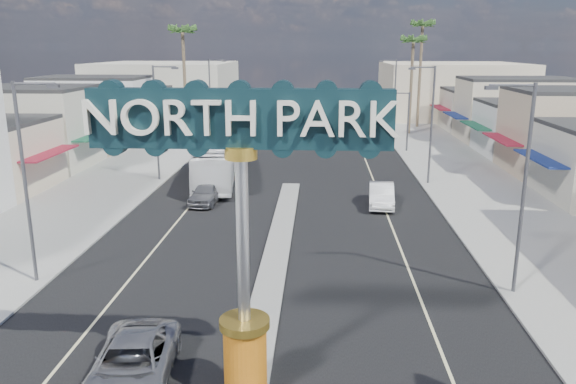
# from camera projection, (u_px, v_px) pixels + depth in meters

# --- Properties ---
(ground) EXTENTS (160.00, 160.00, 0.00)m
(ground) POSITION_uv_depth(u_px,v_px,m) (292.00, 182.00, 44.22)
(ground) COLOR gray
(ground) RESTS_ON ground
(road) EXTENTS (20.00, 120.00, 0.01)m
(road) POSITION_uv_depth(u_px,v_px,m) (292.00, 182.00, 44.21)
(road) COLOR black
(road) RESTS_ON ground
(median_island) EXTENTS (1.30, 30.00, 0.16)m
(median_island) POSITION_uv_depth(u_px,v_px,m) (276.00, 254.00, 28.73)
(median_island) COLOR gray
(median_island) RESTS_ON ground
(sidewalk_left) EXTENTS (8.00, 120.00, 0.12)m
(sidewalk_left) POSITION_uv_depth(u_px,v_px,m) (118.00, 179.00, 44.97)
(sidewalk_left) COLOR gray
(sidewalk_left) RESTS_ON ground
(sidewalk_right) EXTENTS (8.00, 120.00, 0.12)m
(sidewalk_right) POSITION_uv_depth(u_px,v_px,m) (472.00, 184.00, 43.43)
(sidewalk_right) COLOR gray
(sidewalk_right) RESTS_ON ground
(storefront_row_left) EXTENTS (12.00, 42.00, 6.00)m
(storefront_row_left) POSITION_uv_depth(u_px,v_px,m) (64.00, 121.00, 57.34)
(storefront_row_left) COLOR beige
(storefront_row_left) RESTS_ON ground
(storefront_row_right) EXTENTS (12.00, 42.00, 6.00)m
(storefront_row_right) POSITION_uv_depth(u_px,v_px,m) (544.00, 125.00, 54.71)
(storefront_row_right) COLOR #B7B29E
(storefront_row_right) RESTS_ON ground
(backdrop_far_left) EXTENTS (20.00, 20.00, 8.00)m
(backdrop_far_left) POSITION_uv_depth(u_px,v_px,m) (166.00, 89.00, 87.90)
(backdrop_far_left) COLOR #B7B29E
(backdrop_far_left) RESTS_ON ground
(backdrop_far_right) EXTENTS (20.00, 20.00, 8.00)m
(backdrop_far_right) POSITION_uv_depth(u_px,v_px,m) (451.00, 90.00, 85.49)
(backdrop_far_right) COLOR beige
(backdrop_far_right) RESTS_ON ground
(gateway_sign) EXTENTS (8.20, 1.50, 9.15)m
(gateway_sign) POSITION_uv_depth(u_px,v_px,m) (242.00, 211.00, 15.65)
(gateway_sign) COLOR orange
(gateway_sign) RESTS_ON median_island
(traffic_signal_left) EXTENTS (5.09, 0.45, 6.00)m
(traffic_signal_left) POSITION_uv_depth(u_px,v_px,m) (209.00, 108.00, 57.17)
(traffic_signal_left) COLOR #47474C
(traffic_signal_left) RESTS_ON ground
(traffic_signal_right) EXTENTS (5.09, 0.45, 6.00)m
(traffic_signal_right) POSITION_uv_depth(u_px,v_px,m) (390.00, 110.00, 56.16)
(traffic_signal_right) COLOR #47474C
(traffic_signal_right) RESTS_ON ground
(streetlight_l_near) EXTENTS (2.03, 0.22, 9.00)m
(streetlight_l_near) POSITION_uv_depth(u_px,v_px,m) (28.00, 174.00, 24.19)
(streetlight_l_near) COLOR #47474C
(streetlight_l_near) RESTS_ON ground
(streetlight_l_mid) EXTENTS (2.03, 0.22, 9.00)m
(streetlight_l_mid) POSITION_uv_depth(u_px,v_px,m) (158.00, 117.00, 43.52)
(streetlight_l_mid) COLOR #47474C
(streetlight_l_mid) RESTS_ON ground
(streetlight_l_far) EXTENTS (2.03, 0.22, 9.00)m
(streetlight_l_far) POSITION_uv_depth(u_px,v_px,m) (211.00, 94.00, 64.78)
(streetlight_l_far) COLOR #47474C
(streetlight_l_far) RESTS_ON ground
(streetlight_r_near) EXTENTS (2.03, 0.22, 9.00)m
(streetlight_r_near) POSITION_uv_depth(u_px,v_px,m) (521.00, 180.00, 23.04)
(streetlight_r_near) COLOR #47474C
(streetlight_r_near) RESTS_ON ground
(streetlight_r_mid) EXTENTS (2.03, 0.22, 9.00)m
(streetlight_r_mid) POSITION_uv_depth(u_px,v_px,m) (430.00, 119.00, 42.37)
(streetlight_r_mid) COLOR #47474C
(streetlight_r_mid) RESTS_ON ground
(streetlight_r_far) EXTENTS (2.03, 0.22, 9.00)m
(streetlight_r_far) POSITION_uv_depth(u_px,v_px,m) (393.00, 95.00, 63.63)
(streetlight_r_far) COLOR #47474C
(streetlight_r_far) RESTS_ON ground
(palm_left_far) EXTENTS (2.60, 2.60, 13.10)m
(palm_left_far) POSITION_uv_depth(u_px,v_px,m) (183.00, 36.00, 61.37)
(palm_left_far) COLOR brown
(palm_left_far) RESTS_ON ground
(palm_right_mid) EXTENTS (2.60, 2.60, 12.10)m
(palm_right_mid) POSITION_uv_depth(u_px,v_px,m) (413.00, 45.00, 65.96)
(palm_right_mid) COLOR brown
(palm_right_mid) RESTS_ON ground
(palm_right_far) EXTENTS (2.60, 2.60, 14.10)m
(palm_right_far) POSITION_uv_depth(u_px,v_px,m) (422.00, 30.00, 71.20)
(palm_right_far) COLOR brown
(palm_right_far) RESTS_ON ground
(suv_left) EXTENTS (2.94, 5.51, 1.47)m
(suv_left) POSITION_uv_depth(u_px,v_px,m) (132.00, 364.00, 17.58)
(suv_left) COLOR #A6A7AB
(suv_left) RESTS_ON ground
(car_parked_left) EXTENTS (2.19, 4.44, 1.46)m
(car_parked_left) POSITION_uv_depth(u_px,v_px,m) (207.00, 193.00, 38.18)
(car_parked_left) COLOR slate
(car_parked_left) RESTS_ON ground
(car_parked_right) EXTENTS (1.95, 4.72, 1.52)m
(car_parked_right) POSITION_uv_depth(u_px,v_px,m) (381.00, 195.00, 37.51)
(car_parked_right) COLOR white
(car_parked_right) RESTS_ON ground
(city_bus) EXTENTS (4.25, 12.22, 3.33)m
(city_bus) POSITION_uv_depth(u_px,v_px,m) (215.00, 162.00, 43.65)
(city_bus) COLOR white
(city_bus) RESTS_ON ground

